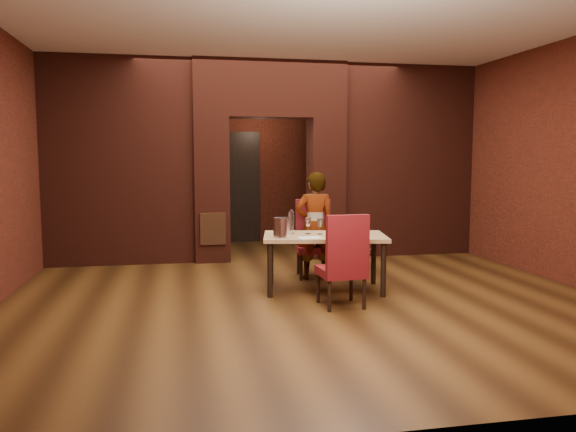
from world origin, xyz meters
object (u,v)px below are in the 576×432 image
object	(u,v)px
wine_glass_a	(308,226)
water_bottle	(291,222)
wine_bucket	(281,228)
chair_far	(314,239)
wine_glass_c	(347,226)
wine_glass_b	(320,226)
chair_near	(341,260)
person_seated	(315,226)
potted_plant	(358,262)
dining_table	(324,263)

from	to	relation	value
wine_glass_a	water_bottle	bearing A→B (deg)	155.35
wine_bucket	water_bottle	distance (m)	0.41
chair_far	wine_bucket	bearing A→B (deg)	-117.24
wine_glass_c	wine_glass_b	bearing A→B (deg)	160.73
chair_near	wine_bucket	xyz separation A→B (m)	(-0.57, 0.61, 0.30)
chair_near	person_seated	bearing A→B (deg)	-95.47
wine_glass_a	potted_plant	distance (m)	1.25
dining_table	chair_far	distance (m)	0.82
chair_far	wine_bucket	size ratio (longest dim) A/B	4.40
chair_far	person_seated	world-z (taller)	person_seated
wine_glass_b	wine_glass_c	distance (m)	0.33
chair_near	person_seated	world-z (taller)	person_seated
dining_table	person_seated	bearing A→B (deg)	96.88
person_seated	wine_glass_b	bearing A→B (deg)	85.92
person_seated	potted_plant	xyz separation A→B (m)	(0.66, 0.08, -0.54)
wine_bucket	water_bottle	bearing A→B (deg)	62.00
chair_far	potted_plant	xyz separation A→B (m)	(0.63, -0.04, -0.34)
chair_near	wine_glass_c	xyz separation A→B (m)	(0.28, 0.71, 0.29)
potted_plant	water_bottle	bearing A→B (deg)	-152.95
chair_far	chair_near	world-z (taller)	chair_far
dining_table	wine_glass_b	bearing A→B (deg)	139.61
potted_plant	chair_near	bearing A→B (deg)	-114.93
wine_glass_a	wine_glass_c	distance (m)	0.48
chair_far	wine_glass_b	distance (m)	0.79
wine_glass_c	wine_bucket	bearing A→B (deg)	-173.23
potted_plant	chair_far	bearing A→B (deg)	176.78
wine_glass_a	dining_table	bearing A→B (deg)	-31.64
person_seated	wine_glass_b	xyz separation A→B (m)	(-0.09, -0.62, 0.07)
potted_plant	dining_table	bearing A→B (deg)	-132.57
chair_far	wine_bucket	distance (m)	1.18
wine_glass_a	water_bottle	distance (m)	0.22
water_bottle	potted_plant	size ratio (longest dim) A/B	0.76
wine_glass_c	potted_plant	size ratio (longest dim) A/B	0.56
chair_near	potted_plant	xyz separation A→B (m)	(0.71, 1.52, -0.33)
dining_table	wine_glass_b	xyz separation A→B (m)	(-0.05, 0.06, 0.45)
chair_near	wine_bucket	distance (m)	0.88
chair_far	wine_glass_a	size ratio (longest dim) A/B	5.15
chair_near	potted_plant	bearing A→B (deg)	-118.43
chair_near	wine_glass_c	world-z (taller)	chair_near
dining_table	potted_plant	xyz separation A→B (m)	(0.70, 0.76, -0.15)
chair_far	chair_near	bearing A→B (deg)	-85.92
wine_bucket	water_bottle	world-z (taller)	water_bottle
wine_glass_c	potted_plant	world-z (taller)	wine_glass_c
person_seated	wine_bucket	bearing A→B (deg)	57.21
wine_glass_a	wine_glass_c	bearing A→B (deg)	-20.36
chair_far	wine_bucket	world-z (taller)	chair_far
person_seated	wine_glass_a	bearing A→B (deg)	71.85
chair_far	person_seated	distance (m)	0.23
water_bottle	wine_glass_b	bearing A→B (deg)	-23.87
wine_glass_b	water_bottle	xyz separation A→B (m)	(-0.34, 0.15, 0.05)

